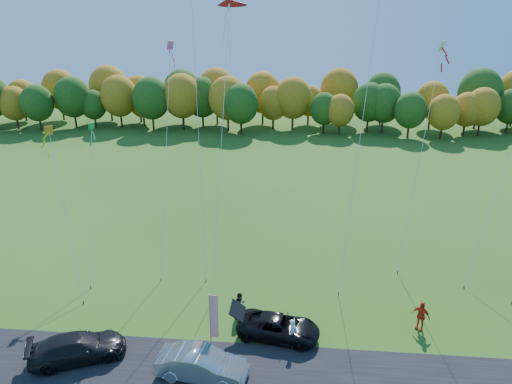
# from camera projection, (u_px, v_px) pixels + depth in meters

# --- Properties ---
(ground) EXTENTS (160.00, 160.00, 0.00)m
(ground) POSITION_uv_depth(u_px,v_px,m) (247.00, 332.00, 28.01)
(ground) COLOR #275516
(asphalt_strip) EXTENTS (90.00, 6.00, 0.01)m
(asphalt_strip) POSITION_uv_depth(u_px,v_px,m) (239.00, 380.00, 24.28)
(asphalt_strip) COLOR black
(asphalt_strip) RESTS_ON ground
(tree_line) EXTENTS (116.00, 12.00, 10.00)m
(tree_line) POSITION_uv_depth(u_px,v_px,m) (281.00, 132.00, 79.34)
(tree_line) COLOR #1E4711
(tree_line) RESTS_ON ground
(black_suv) EXTENTS (5.25, 3.03, 1.38)m
(black_suv) POSITION_uv_depth(u_px,v_px,m) (279.00, 327.00, 27.43)
(black_suv) COLOR black
(black_suv) RESTS_ON ground
(silver_sedan) EXTENTS (5.08, 2.30, 1.62)m
(silver_sedan) POSITION_uv_depth(u_px,v_px,m) (202.00, 365.00, 24.24)
(silver_sedan) COLOR #AEAEB3
(silver_sedan) RESTS_ON ground
(dark_truck_a) EXTENTS (5.63, 4.01, 1.51)m
(dark_truck_a) POSITION_uv_depth(u_px,v_px,m) (78.00, 347.00, 25.59)
(dark_truck_a) COLOR black
(dark_truck_a) RESTS_ON ground
(person_tailgate_a) EXTENTS (0.63, 0.75, 1.76)m
(person_tailgate_a) POSITION_uv_depth(u_px,v_px,m) (293.00, 333.00, 26.60)
(person_tailgate_a) COLOR silver
(person_tailgate_a) RESTS_ON ground
(person_tailgate_b) EXTENTS (1.03, 1.07, 1.73)m
(person_tailgate_b) POSITION_uv_depth(u_px,v_px,m) (240.00, 305.00, 29.22)
(person_tailgate_b) COLOR gray
(person_tailgate_b) RESTS_ON ground
(person_east) EXTENTS (1.19, 1.03, 1.92)m
(person_east) POSITION_uv_depth(u_px,v_px,m) (421.00, 316.00, 28.03)
(person_east) COLOR red
(person_east) RESTS_ON ground
(feather_flag) EXTENTS (0.49, 0.19, 3.73)m
(feather_flag) POSITION_uv_depth(u_px,v_px,m) (213.00, 316.00, 25.80)
(feather_flag) COLOR #999999
(feather_flag) RESTS_ON ground
(kite_delta_blue) EXTENTS (3.72, 10.49, 28.70)m
(kite_delta_blue) POSITION_uv_depth(u_px,v_px,m) (195.00, 77.00, 33.15)
(kite_delta_blue) COLOR #4C3F33
(kite_delta_blue) RESTS_ON ground
(kite_parafoil_orange) EXTENTS (5.52, 11.82, 33.18)m
(kite_parafoil_orange) POSITION_uv_depth(u_px,v_px,m) (373.00, 45.00, 31.25)
(kite_parafoil_orange) COLOR #4C3F33
(kite_parafoil_orange) RESTS_ON ground
(kite_delta_red) EXTENTS (2.29, 9.06, 20.48)m
(kite_delta_red) POSITION_uv_depth(u_px,v_px,m) (222.00, 123.00, 31.54)
(kite_delta_red) COLOR #4C3F33
(kite_delta_red) RESTS_ON ground
(kite_parafoil_rainbow) EXTENTS (7.35, 8.00, 16.13)m
(kite_parafoil_rainbow) POSITION_uv_depth(u_px,v_px,m) (505.00, 169.00, 33.18)
(kite_parafoil_rainbow) COLOR #4C3F33
(kite_parafoil_rainbow) RESTS_ON ground
(kite_diamond_yellow) EXTENTS (3.99, 5.56, 11.45)m
(kite_diamond_yellow) POSITION_uv_depth(u_px,v_px,m) (65.00, 214.00, 31.44)
(kite_diamond_yellow) COLOR #4C3F33
(kite_diamond_yellow) RESTS_ON ground
(kite_diamond_green) EXTENTS (1.61, 6.18, 11.10)m
(kite_diamond_green) POSITION_uv_depth(u_px,v_px,m) (91.00, 203.00, 33.51)
(kite_diamond_green) COLOR #4C3F33
(kite_diamond_green) RESTS_ON ground
(kite_diamond_white) EXTENTS (3.22, 5.83, 17.06)m
(kite_diamond_white) POSITION_uv_depth(u_px,v_px,m) (420.00, 159.00, 34.02)
(kite_diamond_white) COLOR #4C3F33
(kite_diamond_white) RESTS_ON ground
(kite_diamond_pink) EXTENTS (1.11, 7.68, 16.92)m
(kite_diamond_pink) POSITION_uv_depth(u_px,v_px,m) (166.00, 150.00, 34.12)
(kite_diamond_pink) COLOR #4C3F33
(kite_diamond_pink) RESTS_ON ground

